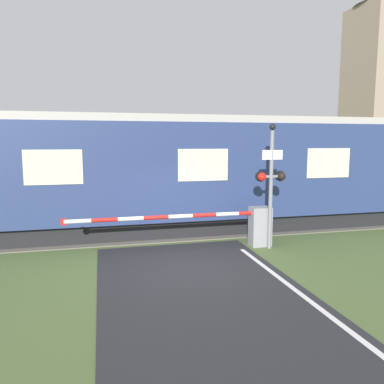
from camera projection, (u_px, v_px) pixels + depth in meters
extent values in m
plane|color=#4C6033|center=(185.00, 266.00, 9.39)|extent=(80.00, 80.00, 0.00)
cube|color=#666056|center=(161.00, 231.00, 13.11)|extent=(36.00, 3.20, 0.03)
cube|color=#595451|center=(164.00, 234.00, 12.41)|extent=(36.00, 0.08, 0.10)
cube|color=#595451|center=(158.00, 224.00, 13.79)|extent=(36.00, 0.08, 0.10)
cube|color=black|center=(192.00, 221.00, 13.33)|extent=(14.77, 2.48, 0.60)
cube|color=navy|center=(192.00, 169.00, 13.09)|extent=(16.05, 2.92, 3.11)
cube|color=#ADA89E|center=(192.00, 120.00, 12.86)|extent=(15.73, 2.68, 0.24)
cube|color=beige|center=(328.00, 163.00, 12.69)|extent=(1.61, 0.02, 1.00)
cube|color=beige|center=(203.00, 165.00, 11.64)|extent=(1.61, 0.02, 1.00)
cube|color=beige|center=(53.00, 167.00, 10.60)|extent=(1.61, 0.02, 1.00)
cube|color=gray|center=(260.00, 226.00, 11.20)|extent=(0.60, 0.44, 1.18)
cylinder|color=gray|center=(260.00, 212.00, 11.14)|extent=(0.16, 0.16, 0.18)
cylinder|color=red|center=(249.00, 213.00, 11.06)|extent=(0.70, 0.11, 0.11)
cylinder|color=white|center=(227.00, 214.00, 10.89)|extent=(0.70, 0.11, 0.11)
cylinder|color=red|center=(204.00, 215.00, 10.73)|extent=(0.70, 0.11, 0.11)
cylinder|color=white|center=(180.00, 216.00, 10.56)|extent=(0.70, 0.11, 0.11)
cylinder|color=red|center=(156.00, 217.00, 10.40)|extent=(0.70, 0.11, 0.11)
cylinder|color=white|center=(131.00, 219.00, 10.23)|extent=(0.70, 0.11, 0.11)
cylinder|color=red|center=(105.00, 220.00, 10.07)|extent=(0.70, 0.11, 0.11)
cylinder|color=white|center=(78.00, 221.00, 9.91)|extent=(0.70, 0.11, 0.11)
cylinder|color=red|center=(64.00, 222.00, 9.82)|extent=(0.20, 0.02, 0.20)
cylinder|color=gray|center=(271.00, 191.00, 10.78)|extent=(0.11, 0.11, 3.42)
cube|color=gray|center=(271.00, 176.00, 10.72)|extent=(0.73, 0.07, 0.07)
sphere|color=red|center=(262.00, 177.00, 10.60)|extent=(0.24, 0.24, 0.24)
sphere|color=black|center=(282.00, 176.00, 10.75)|extent=(0.24, 0.24, 0.24)
cylinder|color=black|center=(260.00, 176.00, 10.71)|extent=(0.30, 0.06, 0.30)
cylinder|color=black|center=(280.00, 176.00, 10.85)|extent=(0.30, 0.06, 0.30)
cube|color=white|center=(272.00, 155.00, 10.60)|extent=(0.62, 0.02, 0.27)
sphere|color=black|center=(273.00, 127.00, 10.54)|extent=(0.18, 0.18, 0.18)
cube|color=gray|center=(379.00, 94.00, 32.86)|extent=(4.78, 4.78, 14.60)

